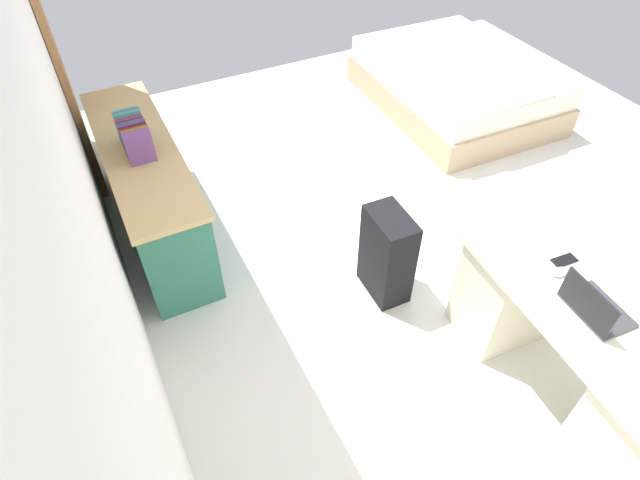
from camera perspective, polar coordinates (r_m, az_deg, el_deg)
The scene contains 12 objects.
ground_plane at distance 4.16m, azimuth 11.67°, elevation 1.84°, with size 5.90×5.90×0.00m, color silver.
wall_back at distance 2.66m, azimuth -26.49°, elevation 9.55°, with size 4.90×0.10×2.86m, color white.
door_wooden at distance 4.54m, azimuth -26.80°, elevation 17.43°, with size 0.88×0.05×2.04m, color #936038.
desk at distance 3.17m, azimuth 25.92°, elevation -10.63°, with size 1.48×0.76×0.73m.
credenza at distance 3.98m, azimuth -18.02°, elevation 5.19°, with size 1.80×0.48×0.75m.
bed at distance 5.54m, azimuth 14.54°, elevation 16.06°, with size 1.95×1.47×0.58m.
suitcase_black at distance 3.40m, azimuth 7.29°, elevation -1.64°, with size 0.36×0.22×0.65m, color black.
laptop at distance 2.84m, azimuth 27.62°, elevation -6.47°, with size 0.32×0.24×0.21m.
computer_mouse at distance 2.98m, azimuth 24.70°, elevation -3.18°, with size 0.06×0.10×0.03m, color white.
cell_phone_by_mouse at distance 3.07m, azimuth 25.06°, elevation -2.01°, with size 0.07×0.14×0.01m, color black.
book_row at distance 3.67m, azimuth -19.55°, elevation 10.65°, with size 0.36×0.17×0.24m.
figurine_small at distance 4.00m, azimuth -20.45°, elevation 12.39°, with size 0.08×0.08×0.11m, color gold.
Camera 1 is at (-2.30, 2.10, 2.76)m, focal length 29.40 mm.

